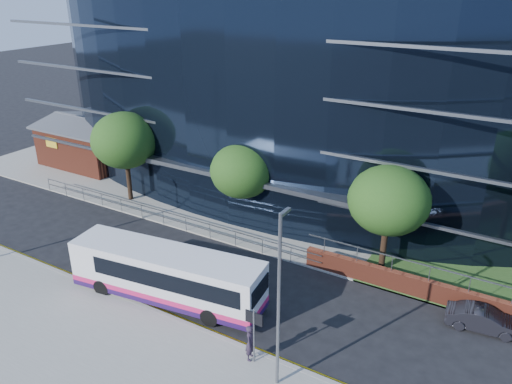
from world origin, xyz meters
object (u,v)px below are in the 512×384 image
Objects in this scene: tree_far_c at (389,200)px; pedestrian at (251,343)px; tree_far_b at (242,171)px; streetlight_east at (279,298)px; street_sign at (254,325)px; tree_far_a at (125,140)px; city_bus at (168,275)px; brick_pavilion at (91,143)px; parked_car at (484,320)px.

tree_far_c reaches higher than pedestrian.
streetlight_east is (9.00, -11.67, 0.23)m from tree_far_b.
streetlight_east is at bearing -21.36° from street_sign.
city_bus is (11.09, -8.69, -3.32)m from tree_far_a.
brick_pavilion is at bearing 139.18° from city_bus.
tree_far_b reaches higher than city_bus.
street_sign is at bearing -119.53° from pedestrian.
brick_pavilion is 4.86× the size of pedestrian.
streetlight_east reaches higher than tree_far_a.
tree_far_c is (10.00, -0.50, 0.33)m from tree_far_b.
tree_far_b reaches higher than parked_car.
street_sign is at bearing 158.64° from streetlight_east.
street_sign is 1.14m from pedestrian.
parked_car is 11.64m from pedestrian.
brick_pavilion is 1.42× the size of tree_far_b.
tree_far_c is at bearing 0.00° from tree_far_a.
tree_far_c is 7.71m from parked_car.
street_sign is 13.54m from tree_far_b.
brick_pavilion is 29.46m from tree_far_c.
tree_far_b is 0.93× the size of tree_far_c.
tree_far_a is 1.15× the size of tree_far_b.
streetlight_east is (-1.00, -11.17, -0.10)m from tree_far_c.
tree_far_c reaches higher than city_bus.
tree_far_a is 1.96× the size of parked_car.
street_sign is 0.25× the size of city_bus.
parked_car is (16.00, -3.31, -3.62)m from tree_far_b.
street_sign is at bearing -23.98° from city_bus.
city_bus is (-8.91, -8.69, -2.99)m from tree_far_c.
tree_far_a is (-17.50, 10.59, 2.71)m from street_sign.
tree_far_c is 3.68× the size of pedestrian.
brick_pavilion is at bearing 153.45° from tree_far_a.
brick_pavilion is 24.04m from city_bus.
streetlight_east is (19.00, -11.17, -0.42)m from tree_far_a.
city_bus is 3.09× the size of parked_car.
parked_car is at bearing -25.11° from tree_far_c.
tree_far_a is 0.63× the size of city_bus.
tree_far_c is at bearing 57.58° from parked_car.
pedestrian is (7.28, -11.02, -3.18)m from tree_far_b.
parked_car is (7.00, 8.36, -3.85)m from streetlight_east.
pedestrian is (6.19, -1.82, -0.51)m from city_bus.
parked_car is at bearing -11.79° from brick_pavilion.
pedestrian reaches higher than parked_car.
street_sign is at bearing -29.65° from brick_pavilion.
tree_far_a reaches higher than tree_far_b.
tree_far_c reaches higher than brick_pavilion.
tree_far_b is 3.42× the size of pedestrian.
brick_pavilion is 1.32× the size of tree_far_c.
tree_far_a is at bearing 149.54° from streetlight_east.
brick_pavilion is at bearing 150.35° from street_sign.
pedestrian is at bearing -31.32° from tree_far_a.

